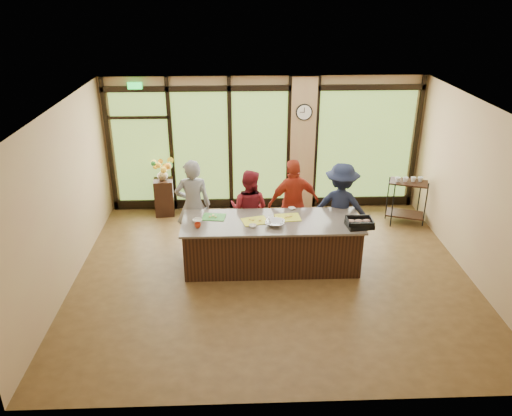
{
  "coord_description": "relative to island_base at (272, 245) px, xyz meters",
  "views": [
    {
      "loc": [
        -0.59,
        -7.65,
        4.8
      ],
      "look_at": [
        -0.28,
        0.4,
        1.13
      ],
      "focal_mm": 35.0,
      "sensor_mm": 36.0,
      "label": 1
    }
  ],
  "objects": [
    {
      "name": "cutting_board_center",
      "position": [
        -0.3,
        0.0,
        0.49
      ],
      "size": [
        0.51,
        0.43,
        0.01
      ],
      "primitive_type": "cube",
      "rotation": [
        0.0,
        0.0,
        0.26
      ],
      "color": "yellow",
      "rests_on": "countertop"
    },
    {
      "name": "roasting_pan",
      "position": [
        1.5,
        -0.28,
        0.52
      ],
      "size": [
        0.48,
        0.39,
        0.08
      ],
      "primitive_type": "cube",
      "rotation": [
        0.0,
        0.0,
        0.12
      ],
      "color": "black",
      "rests_on": "countertop"
    },
    {
      "name": "island_base",
      "position": [
        0.0,
        0.0,
        0.0
      ],
      "size": [
        3.1,
        1.0,
        0.88
      ],
      "primitive_type": "cube",
      "color": "black",
      "rests_on": "floor"
    },
    {
      "name": "right_wall",
      "position": [
        3.5,
        -0.3,
        1.06
      ],
      "size": [
        0.0,
        6.0,
        6.0
      ],
      "primitive_type": "plane",
      "rotation": [
        1.57,
        0.0,
        -1.57
      ],
      "color": "tan",
      "rests_on": "floor"
    },
    {
      "name": "prep_bowl_far",
      "position": [
        0.41,
        0.49,
        0.5
      ],
      "size": [
        0.16,
        0.16,
        0.03
      ],
      "primitive_type": "imported",
      "rotation": [
        0.0,
        0.0,
        0.33
      ],
      "color": "white",
      "rests_on": "countertop"
    },
    {
      "name": "window_wall",
      "position": [
        0.16,
        2.65,
        0.95
      ],
      "size": [
        6.9,
        0.12,
        3.0
      ],
      "color": "tan",
      "rests_on": "floor"
    },
    {
      "name": "back_wall",
      "position": [
        0.0,
        2.7,
        1.06
      ],
      "size": [
        7.0,
        0.0,
        7.0
      ],
      "primitive_type": "plane",
      "rotation": [
        1.57,
        0.0,
        0.0
      ],
      "color": "tan",
      "rests_on": "floor"
    },
    {
      "name": "cook_midleft",
      "position": [
        -0.39,
        0.79,
        0.36
      ],
      "size": [
        0.94,
        0.84,
        1.59
      ],
      "primitive_type": "imported",
      "rotation": [
        0.0,
        0.0,
        2.77
      ],
      "color": "maroon",
      "rests_on": "floor"
    },
    {
      "name": "red_ramekin",
      "position": [
        -1.3,
        -0.21,
        0.52
      ],
      "size": [
        0.14,
        0.14,
        0.09
      ],
      "primitive_type": "imported",
      "rotation": [
        0.0,
        0.0,
        0.3
      ],
      "color": "#A32B10",
      "rests_on": "countertop"
    },
    {
      "name": "left_wall",
      "position": [
        -3.5,
        -0.3,
        1.06
      ],
      "size": [
        0.0,
        6.0,
        6.0
      ],
      "primitive_type": "plane",
      "rotation": [
        1.57,
        0.0,
        1.57
      ],
      "color": "tan",
      "rests_on": "floor"
    },
    {
      "name": "cook_right",
      "position": [
        1.36,
        0.68,
        0.43
      ],
      "size": [
        1.26,
        0.95,
        1.74
      ],
      "primitive_type": "imported",
      "rotation": [
        0.0,
        0.0,
        2.84
      ],
      "color": "#191F38",
      "rests_on": "floor"
    },
    {
      "name": "countertop",
      "position": [
        0.0,
        0.0,
        0.46
      ],
      "size": [
        3.2,
        1.1,
        0.04
      ],
      "primitive_type": "cube",
      "color": "slate",
      "rests_on": "island_base"
    },
    {
      "name": "bar_cart",
      "position": [
        3.02,
        1.72,
        0.19
      ],
      "size": [
        0.87,
        0.68,
        1.05
      ],
      "rotation": [
        0.0,
        0.0,
        -0.36
      ],
      "color": "black",
      "rests_on": "floor"
    },
    {
      "name": "cook_left",
      "position": [
        -1.45,
        0.72,
        0.48
      ],
      "size": [
        0.7,
        0.49,
        1.84
      ],
      "primitive_type": "imported",
      "rotation": [
        0.0,
        0.0,
        3.21
      ],
      "color": "gray",
      "rests_on": "floor"
    },
    {
      "name": "floor",
      "position": [
        0.0,
        -0.3,
        -0.44
      ],
      "size": [
        7.0,
        7.0,
        0.0
      ],
      "primitive_type": "plane",
      "color": "#4D351B",
      "rests_on": "ground"
    },
    {
      "name": "flower_vase",
      "position": [
        -2.24,
        2.36,
        0.51
      ],
      "size": [
        0.24,
        0.24,
        0.25
      ],
      "primitive_type": "imported",
      "rotation": [
        0.0,
        0.0,
        -0.03
      ],
      "color": "olive",
      "rests_on": "flower_stand"
    },
    {
      "name": "cutting_board_left",
      "position": [
        -1.04,
        0.19,
        0.49
      ],
      "size": [
        0.45,
        0.36,
        0.01
      ],
      "primitive_type": "cube",
      "rotation": [
        0.0,
        0.0,
        -0.13
      ],
      "color": "green",
      "rests_on": "countertop"
    },
    {
      "name": "ceiling",
      "position": [
        0.0,
        -0.3,
        2.56
      ],
      "size": [
        7.0,
        7.0,
        0.0
      ],
      "primitive_type": "plane",
      "rotation": [
        3.14,
        0.0,
        0.0
      ],
      "color": "silver",
      "rests_on": "back_wall"
    },
    {
      "name": "prep_bowl_near",
      "position": [
        -1.32,
        0.01,
        0.51
      ],
      "size": [
        0.22,
        0.22,
        0.05
      ],
      "primitive_type": "imported",
      "rotation": [
        0.0,
        0.0,
        -0.39
      ],
      "color": "white",
      "rests_on": "countertop"
    },
    {
      "name": "cutting_board_right",
      "position": [
        0.29,
        0.12,
        0.49
      ],
      "size": [
        0.47,
        0.37,
        0.01
      ],
      "primitive_type": "cube",
      "rotation": [
        0.0,
        0.0,
        0.09
      ],
      "color": "yellow",
      "rests_on": "countertop"
    },
    {
      "name": "cook_midright",
      "position": [
        0.48,
        0.84,
        0.45
      ],
      "size": [
        1.11,
        0.68,
        1.77
      ],
      "primitive_type": "imported",
      "rotation": [
        0.0,
        0.0,
        3.39
      ],
      "color": "#A42E19",
      "rests_on": "floor"
    },
    {
      "name": "wall_clock",
      "position": [
        0.85,
        2.57,
        1.81
      ],
      "size": [
        0.36,
        0.04,
        0.36
      ],
      "color": "black",
      "rests_on": "window_wall"
    },
    {
      "name": "prep_bowl_mid",
      "position": [
        -0.35,
        -0.23,
        0.5
      ],
      "size": [
        0.15,
        0.15,
        0.04
      ],
      "primitive_type": "imported",
      "rotation": [
        0.0,
        0.0,
        -0.14
      ],
      "color": "white",
      "rests_on": "countertop"
    },
    {
      "name": "flower_stand",
      "position": [
        -2.24,
        2.36,
        -0.03
      ],
      "size": [
        0.45,
        0.45,
        0.83
      ],
      "primitive_type": "cube",
      "rotation": [
        0.0,
        0.0,
        0.08
      ],
      "color": "black",
      "rests_on": "floor"
    },
    {
      "name": "mixing_bowl",
      "position": [
        0.04,
        -0.17,
        0.52
      ],
      "size": [
        0.4,
        0.4,
        0.08
      ],
      "primitive_type": "imported",
      "rotation": [
        0.0,
        0.0,
        -0.25
      ],
      "color": "silver",
      "rests_on": "countertop"
    }
  ]
}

